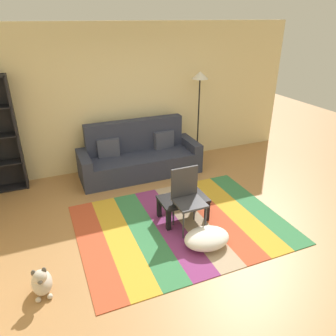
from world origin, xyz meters
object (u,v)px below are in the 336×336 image
Objects in this scene: coffee_table at (183,202)px; dog at (42,282)px; pouf at (207,238)px; tv_remote at (187,197)px; couch at (139,157)px; folding_chair at (187,194)px; standing_lamp at (200,87)px.

dog reaches higher than coffee_table.
dog is (-2.06, -0.02, 0.04)m from pouf.
dog is 2.65× the size of tv_remote.
tv_remote is at bearing -84.64° from couch.
couch is at bearing 97.84° from tv_remote.
pouf is 0.69× the size of folding_chair.
tv_remote reaches higher than coffee_table.
standing_lamp is at bearing 6.70° from couch.
dog is at bearing -127.98° from couch.
folding_chair reaches higher than dog.
couch is 15.07× the size of tv_remote.
pouf is at bearing -86.87° from couch.
pouf is (0.02, -0.69, -0.17)m from coffee_table.
folding_chair reaches higher than pouf.
dog is 4.39m from standing_lamp.
coffee_table is 0.78× the size of folding_chair.
coffee_table is 1.76× the size of dog.
couch reaches higher than pouf.
tv_remote is (0.03, 0.68, 0.25)m from pouf.
pouf is (0.13, -2.45, -0.22)m from couch.
tv_remote is (2.09, 0.70, 0.21)m from dog.
folding_chair is (-1.25, -2.09, -0.98)m from standing_lamp.
dog is 0.44× the size of folding_chair.
standing_lamp is 2.02× the size of folding_chair.
dog is at bearing -159.01° from tv_remote.
dog is at bearing -138.45° from folding_chair.
standing_lamp is (3.25, 2.62, 1.36)m from dog.
standing_lamp is (1.20, 2.60, 1.40)m from pouf.
couch is 5.69× the size of dog.
coffee_table is (0.11, -1.75, -0.04)m from couch.
folding_chair reaches higher than tv_remote.
pouf is at bearing -57.01° from folding_chair.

